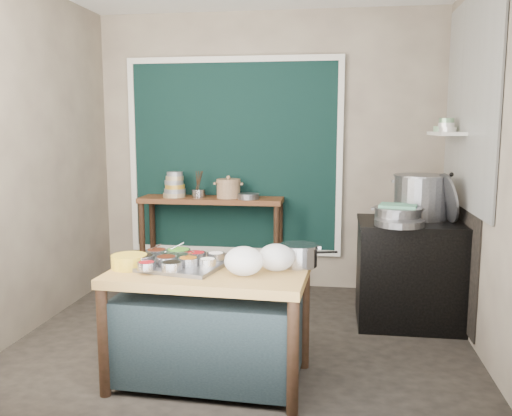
# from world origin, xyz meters

# --- Properties ---
(floor) EXTENTS (3.50, 3.00, 0.02)m
(floor) POSITION_xyz_m (0.00, 0.00, -0.01)
(floor) COLOR #302A25
(floor) RESTS_ON ground
(back_wall) EXTENTS (3.50, 0.02, 2.80)m
(back_wall) POSITION_xyz_m (0.00, 1.51, 1.40)
(back_wall) COLOR gray
(back_wall) RESTS_ON floor
(left_wall) EXTENTS (0.02, 3.00, 2.80)m
(left_wall) POSITION_xyz_m (-1.76, 0.00, 1.40)
(left_wall) COLOR gray
(left_wall) RESTS_ON floor
(right_wall) EXTENTS (0.02, 3.00, 2.80)m
(right_wall) POSITION_xyz_m (1.76, 0.00, 1.40)
(right_wall) COLOR gray
(right_wall) RESTS_ON floor
(curtain_panel) EXTENTS (2.10, 0.02, 1.90)m
(curtain_panel) POSITION_xyz_m (-0.35, 1.47, 1.35)
(curtain_panel) COLOR black
(curtain_panel) RESTS_ON back_wall
(curtain_frame) EXTENTS (2.22, 0.03, 2.02)m
(curtain_frame) POSITION_xyz_m (-0.35, 1.46, 1.35)
(curtain_frame) COLOR beige
(curtain_frame) RESTS_ON back_wall
(tile_panel) EXTENTS (0.02, 1.70, 1.70)m
(tile_panel) POSITION_xyz_m (1.74, 0.55, 1.85)
(tile_panel) COLOR #B2B2AA
(tile_panel) RESTS_ON right_wall
(soot_patch) EXTENTS (0.01, 1.30, 1.30)m
(soot_patch) POSITION_xyz_m (1.74, 0.65, 0.70)
(soot_patch) COLOR black
(soot_patch) RESTS_ON right_wall
(wall_shelf) EXTENTS (0.22, 0.70, 0.03)m
(wall_shelf) POSITION_xyz_m (1.63, 0.85, 1.60)
(wall_shelf) COLOR beige
(wall_shelf) RESTS_ON right_wall
(prep_table) EXTENTS (1.28, 0.78, 0.75)m
(prep_table) POSITION_xyz_m (-0.10, -0.75, 0.38)
(prep_table) COLOR olive
(prep_table) RESTS_ON floor
(back_counter) EXTENTS (1.45, 0.40, 0.95)m
(back_counter) POSITION_xyz_m (-0.55, 1.28, 0.47)
(back_counter) COLOR #533217
(back_counter) RESTS_ON floor
(stove_block) EXTENTS (0.90, 0.68, 0.85)m
(stove_block) POSITION_xyz_m (1.35, 0.55, 0.42)
(stove_block) COLOR black
(stove_block) RESTS_ON floor
(stove_top) EXTENTS (0.92, 0.69, 0.03)m
(stove_top) POSITION_xyz_m (1.35, 0.55, 0.86)
(stove_top) COLOR black
(stove_top) RESTS_ON stove_block
(condiment_tray) EXTENTS (0.64, 0.52, 0.03)m
(condiment_tray) POSITION_xyz_m (-0.32, -0.72, 0.76)
(condiment_tray) COLOR gray
(condiment_tray) RESTS_ON prep_table
(condiment_bowls) EXTENTS (0.58, 0.44, 0.07)m
(condiment_bowls) POSITION_xyz_m (-0.34, -0.71, 0.80)
(condiment_bowls) COLOR gray
(condiment_bowls) RESTS_ON condiment_tray
(yellow_basin) EXTENTS (0.29, 0.29, 0.09)m
(yellow_basin) POSITION_xyz_m (-0.62, -0.78, 0.79)
(yellow_basin) COLOR #BE8D29
(yellow_basin) RESTS_ON prep_table
(saucepan) EXTENTS (0.32, 0.32, 0.14)m
(saucepan) POSITION_xyz_m (0.46, -0.56, 0.82)
(saucepan) COLOR gray
(saucepan) RESTS_ON prep_table
(plastic_bag_a) EXTENTS (0.25, 0.22, 0.18)m
(plastic_bag_a) POSITION_xyz_m (0.14, -0.84, 0.84)
(plastic_bag_a) COLOR white
(plastic_bag_a) RESTS_ON prep_table
(plastic_bag_b) EXTENTS (0.26, 0.23, 0.17)m
(plastic_bag_b) POSITION_xyz_m (0.33, -0.71, 0.84)
(plastic_bag_b) COLOR white
(plastic_bag_b) RESTS_ON prep_table
(bowl_stack) EXTENTS (0.23, 0.23, 0.26)m
(bowl_stack) POSITION_xyz_m (-0.93, 1.26, 1.06)
(bowl_stack) COLOR tan
(bowl_stack) RESTS_ON back_counter
(utensil_cup) EXTENTS (0.15, 0.15, 0.08)m
(utensil_cup) POSITION_xyz_m (-0.68, 1.27, 0.99)
(utensil_cup) COLOR gray
(utensil_cup) RESTS_ON back_counter
(ceramic_crock) EXTENTS (0.26, 0.26, 0.17)m
(ceramic_crock) POSITION_xyz_m (-0.37, 1.26, 1.04)
(ceramic_crock) COLOR #997553
(ceramic_crock) RESTS_ON back_counter
(wide_bowl) EXTENTS (0.26, 0.26, 0.05)m
(wide_bowl) POSITION_xyz_m (-0.16, 1.22, 0.98)
(wide_bowl) COLOR gray
(wide_bowl) RESTS_ON back_counter
(stock_pot) EXTENTS (0.54, 0.54, 0.38)m
(stock_pot) POSITION_xyz_m (1.41, 0.70, 1.07)
(stock_pot) COLOR gray
(stock_pot) RESTS_ON stove_top
(pot_lid) EXTENTS (0.17, 0.42, 0.41)m
(pot_lid) POSITION_xyz_m (1.60, 0.53, 1.08)
(pot_lid) COLOR gray
(pot_lid) RESTS_ON stove_top
(steamer) EXTENTS (0.43, 0.43, 0.13)m
(steamer) POSITION_xyz_m (1.20, 0.45, 0.94)
(steamer) COLOR gray
(steamer) RESTS_ON stove_top
(green_cloth) EXTENTS (0.33, 0.28, 0.02)m
(green_cloth) POSITION_xyz_m (1.20, 0.45, 1.02)
(green_cloth) COLOR #56997A
(green_cloth) RESTS_ON steamer
(shallow_pan) EXTENTS (0.39, 0.39, 0.05)m
(shallow_pan) POSITION_xyz_m (1.20, 0.31, 0.91)
(shallow_pan) COLOR gray
(shallow_pan) RESTS_ON stove_top
(shelf_bowl_stack) EXTENTS (0.14, 0.14, 0.12)m
(shelf_bowl_stack) POSITION_xyz_m (1.63, 0.84, 1.67)
(shelf_bowl_stack) COLOR silver
(shelf_bowl_stack) RESTS_ON wall_shelf
(shelf_bowl_green) EXTENTS (0.17, 0.17, 0.05)m
(shelf_bowl_green) POSITION_xyz_m (1.63, 1.11, 1.64)
(shelf_bowl_green) COLOR gray
(shelf_bowl_green) RESTS_ON wall_shelf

